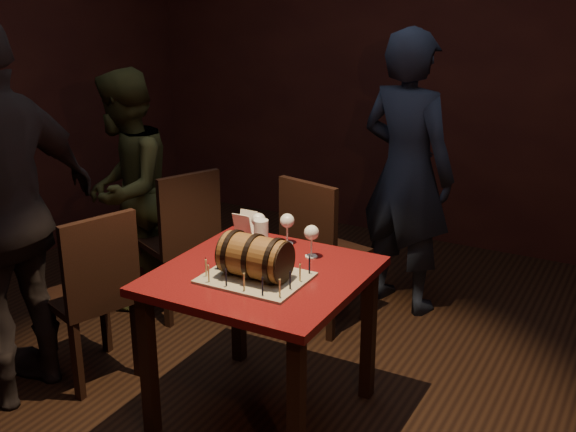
% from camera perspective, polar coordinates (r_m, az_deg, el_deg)
% --- Properties ---
extents(room_shell, '(5.04, 5.04, 2.80)m').
position_cam_1_polar(room_shell, '(3.26, -1.01, 7.34)').
color(room_shell, black).
rests_on(room_shell, ground).
extents(pub_table, '(0.90, 0.90, 0.75)m').
position_cam_1_polar(pub_table, '(3.34, -2.03, -6.15)').
color(pub_table, '#4E0D0F').
rests_on(pub_table, ground).
extents(cake_board, '(0.45, 0.35, 0.01)m').
position_cam_1_polar(cake_board, '(3.22, -2.59, -4.91)').
color(cake_board, gray).
rests_on(cake_board, pub_table).
extents(barrel_cake, '(0.35, 0.21, 0.21)m').
position_cam_1_polar(barrel_cake, '(3.18, -2.63, -3.24)').
color(barrel_cake, brown).
rests_on(barrel_cake, cake_board).
extents(birthday_candles, '(0.40, 0.30, 0.09)m').
position_cam_1_polar(birthday_candles, '(3.20, -2.58, -4.15)').
color(birthday_candles, '#DBC883').
rests_on(birthday_candles, cake_board).
extents(wine_glass_left, '(0.07, 0.07, 0.16)m').
position_cam_1_polar(wine_glass_left, '(3.58, -2.35, -0.43)').
color(wine_glass_left, silver).
rests_on(wine_glass_left, pub_table).
extents(wine_glass_mid, '(0.07, 0.07, 0.16)m').
position_cam_1_polar(wine_glass_mid, '(3.57, -0.06, -0.49)').
color(wine_glass_mid, silver).
rests_on(wine_glass_mid, pub_table).
extents(wine_glass_right, '(0.07, 0.07, 0.16)m').
position_cam_1_polar(wine_glass_right, '(3.41, 1.87, -1.43)').
color(wine_glass_right, silver).
rests_on(wine_glass_right, pub_table).
extents(pint_of_ale, '(0.07, 0.07, 0.15)m').
position_cam_1_polar(pint_of_ale, '(3.53, -2.13, -1.53)').
color(pint_of_ale, silver).
rests_on(pint_of_ale, pub_table).
extents(menu_card, '(0.10, 0.05, 0.13)m').
position_cam_1_polar(menu_card, '(3.69, -3.42, -0.71)').
color(menu_card, white).
rests_on(menu_card, pub_table).
extents(chair_back, '(0.48, 0.48, 0.93)m').
position_cam_1_polar(chair_back, '(4.22, 2.41, -2.34)').
color(chair_back, black).
rests_on(chair_back, ground).
extents(chair_left_rear, '(0.53, 0.53, 0.93)m').
position_cam_1_polar(chair_left_rear, '(4.42, -8.31, -1.52)').
color(chair_left_rear, black).
rests_on(chair_left_rear, ground).
extents(chair_left_front, '(0.51, 0.51, 0.93)m').
position_cam_1_polar(chair_left_front, '(3.79, -15.07, -5.60)').
color(chair_left_front, black).
rests_on(chair_left_front, ground).
extents(person_back, '(0.72, 0.57, 1.75)m').
position_cam_1_polar(person_back, '(4.46, 9.36, 3.38)').
color(person_back, '#181E30').
rests_on(person_back, ground).
extents(person_left_rear, '(0.80, 0.89, 1.50)m').
position_cam_1_polar(person_left_rear, '(4.60, -12.64, 2.02)').
color(person_left_rear, '#36381C').
rests_on(person_left_rear, ground).
extents(person_left_front, '(0.47, 1.12, 1.90)m').
position_cam_1_polar(person_left_front, '(3.68, -21.58, 0.10)').
color(person_left_front, black).
rests_on(person_left_front, ground).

